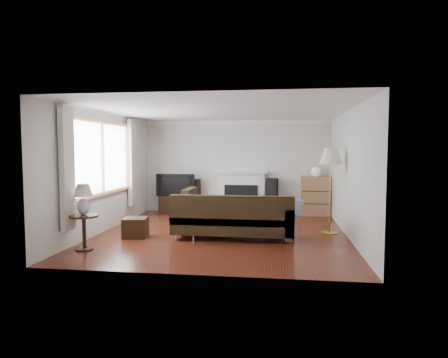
# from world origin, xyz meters

# --- Properties ---
(room) EXTENTS (5.10, 5.60, 2.54)m
(room) POSITION_xyz_m (0.00, 0.00, 1.25)
(room) COLOR #501D11
(room) RESTS_ON ground
(window) EXTENTS (0.12, 2.74, 1.54)m
(window) POSITION_xyz_m (-2.45, -0.20, 1.55)
(window) COLOR brown
(window) RESTS_ON room
(curtain_near) EXTENTS (0.10, 0.35, 2.10)m
(curtain_near) POSITION_xyz_m (-2.40, -1.72, 1.40)
(curtain_near) COLOR beige
(curtain_near) RESTS_ON room
(curtain_far) EXTENTS (0.10, 0.35, 2.10)m
(curtain_far) POSITION_xyz_m (-2.40, 1.32, 1.40)
(curtain_far) COLOR beige
(curtain_far) RESTS_ON room
(fireplace) EXTENTS (1.40, 0.26, 1.15)m
(fireplace) POSITION_xyz_m (0.15, 2.64, 0.57)
(fireplace) COLOR white
(fireplace) RESTS_ON room
(tv_stand) EXTENTS (0.91, 0.41, 0.46)m
(tv_stand) POSITION_xyz_m (-1.61, 2.50, 0.23)
(tv_stand) COLOR black
(tv_stand) RESTS_ON ground
(television) EXTENTS (1.06, 0.14, 0.61)m
(television) POSITION_xyz_m (-1.61, 2.50, 0.76)
(television) COLOR black
(television) RESTS_ON tv_stand
(speaker_left) EXTENTS (0.26, 0.31, 0.92)m
(speaker_left) POSITION_xyz_m (-1.10, 2.55, 0.46)
(speaker_left) COLOR black
(speaker_left) RESTS_ON ground
(speaker_right) EXTENTS (0.32, 0.36, 0.96)m
(speaker_right) POSITION_xyz_m (0.98, 2.54, 0.48)
(speaker_right) COLOR black
(speaker_right) RESTS_ON ground
(bookshelf) EXTENTS (0.75, 0.35, 1.02)m
(bookshelf) POSITION_xyz_m (2.10, 2.53, 0.51)
(bookshelf) COLOR #996A47
(bookshelf) RESTS_ON ground
(globe_lamp) EXTENTS (0.24, 0.24, 0.24)m
(globe_lamp) POSITION_xyz_m (2.10, 2.53, 1.15)
(globe_lamp) COLOR white
(globe_lamp) RESTS_ON bookshelf
(sectional_sofa) EXTENTS (2.51, 1.84, 0.81)m
(sectional_sofa) POSITION_xyz_m (0.28, -0.39, 0.41)
(sectional_sofa) COLOR black
(sectional_sofa) RESTS_ON ground
(coffee_table) EXTENTS (1.16, 0.76, 0.42)m
(coffee_table) POSITION_xyz_m (0.47, 0.92, 0.21)
(coffee_table) COLOR #997A49
(coffee_table) RESTS_ON ground
(footstool) EXTENTS (0.52, 0.52, 0.39)m
(footstool) POSITION_xyz_m (-1.63, -0.58, 0.19)
(footstool) COLOR black
(footstool) RESTS_ON ground
(floor_lamp) EXTENTS (0.57, 0.57, 1.75)m
(floor_lamp) POSITION_xyz_m (2.19, 0.27, 0.88)
(floor_lamp) COLOR gold
(floor_lamp) RESTS_ON ground
(side_table) EXTENTS (0.49, 0.49, 0.61)m
(side_table) POSITION_xyz_m (-2.15, -1.67, 0.30)
(side_table) COLOR black
(side_table) RESTS_ON ground
(table_lamp) EXTENTS (0.32, 0.32, 0.52)m
(table_lamp) POSITION_xyz_m (-2.15, -1.67, 0.87)
(table_lamp) COLOR silver
(table_lamp) RESTS_ON side_table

